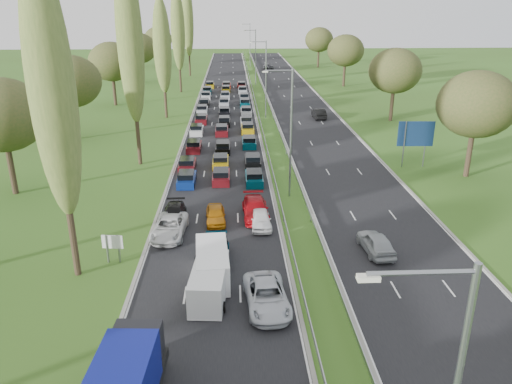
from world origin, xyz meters
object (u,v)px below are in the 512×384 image
object	(u,v)px
info_sign	(113,245)
direction_sign	(416,136)
near_car_3	(174,214)
white_van_rear	(212,262)
near_car_2	(170,227)
white_van_front	(209,281)

from	to	relation	value
info_sign	direction_sign	distance (m)	35.67
info_sign	direction_sign	world-z (taller)	direction_sign
near_car_3	white_van_rear	world-z (taller)	white_van_rear
near_car_2	white_van_rear	world-z (taller)	white_van_rear
white_van_front	white_van_rear	xyz separation A→B (m)	(0.10, 2.38, 0.02)
white_van_front	direction_sign	bearing A→B (deg)	54.48
near_car_2	direction_sign	bearing A→B (deg)	36.84
white_van_rear	near_car_3	bearing A→B (deg)	107.12
near_car_2	direction_sign	xyz separation A→B (m)	(25.33, 16.76, 2.81)
white_van_front	info_sign	size ratio (longest dim) A/B	2.46
near_car_3	white_van_rear	size ratio (longest dim) A/B	0.87
near_car_3	direction_sign	bearing A→B (deg)	27.99
white_van_rear	direction_sign	size ratio (longest dim) A/B	1.02
white_van_front	info_sign	distance (m)	8.43
near_car_3	direction_sign	size ratio (longest dim) A/B	0.88
near_car_3	white_van_rear	distance (m)	9.91
near_car_3	info_sign	size ratio (longest dim) A/B	2.18
info_sign	white_van_rear	bearing A→B (deg)	-18.21
direction_sign	white_van_rear	bearing A→B (deg)	-133.03
near_car_2	info_sign	size ratio (longest dim) A/B	2.53
near_car_2	white_van_front	bearing A→B (deg)	-65.06
near_car_2	near_car_3	bearing A→B (deg)	91.99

